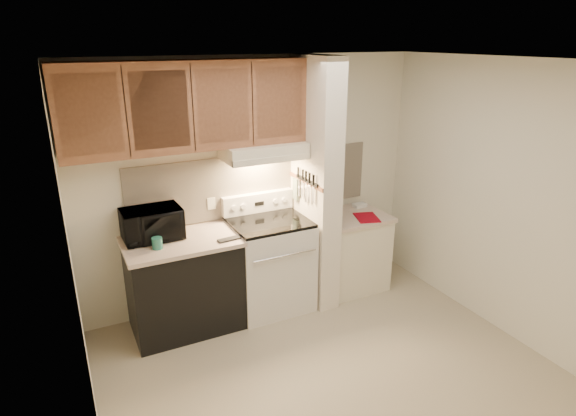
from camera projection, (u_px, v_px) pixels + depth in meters
floor at (327, 369)px, 4.07m from camera, size 3.60×3.60×0.00m
ceiling at (337, 61)px, 3.23m from camera, size 3.60×3.60×0.00m
wall_back at (255, 182)px, 4.91m from camera, size 3.60×2.50×0.02m
wall_left at (75, 284)px, 2.90m from camera, size 0.02×3.00×2.50m
wall_right at (500, 199)px, 4.40m from camera, size 0.02×3.00×2.50m
backsplash at (256, 184)px, 4.91m from camera, size 2.60×0.02×0.63m
range_body at (270, 265)px, 4.89m from camera, size 0.76×0.65×0.92m
oven_window at (283, 275)px, 4.61m from camera, size 0.50×0.01×0.30m
oven_handle at (285, 256)px, 4.50m from camera, size 0.65×0.02×0.02m
cooktop at (269, 222)px, 4.73m from camera, size 0.74×0.64×0.03m
range_backguard at (258, 202)px, 4.93m from camera, size 0.76×0.08×0.20m
range_display at (259, 204)px, 4.90m from camera, size 0.10×0.01×0.04m
range_knob_left_outer at (234, 208)px, 4.78m from camera, size 0.05×0.02×0.05m
range_knob_left_inner at (243, 206)px, 4.82m from camera, size 0.05×0.02×0.05m
range_knob_right_inner at (275, 201)px, 4.97m from camera, size 0.05×0.02×0.05m
range_knob_right_outer at (284, 200)px, 5.01m from camera, size 0.05×0.02×0.05m
dishwasher_front at (185, 286)px, 4.54m from camera, size 1.00×0.63×0.87m
left_countertop at (181, 242)px, 4.38m from camera, size 1.04×0.67×0.04m
spoon_rest at (230, 239)px, 4.37m from camera, size 0.23×0.09×0.02m
teal_jar at (157, 243)px, 4.18m from camera, size 0.11×0.11×0.10m
outlet at (211, 204)px, 4.74m from camera, size 0.08×0.01×0.12m
microwave at (152, 224)px, 4.36m from camera, size 0.53×0.37×0.29m
partition_pillar at (315, 185)px, 4.83m from camera, size 0.22×0.70×2.50m
pillar_trim at (305, 181)px, 4.77m from camera, size 0.01×0.70×0.04m
knife_strip at (307, 181)px, 4.72m from camera, size 0.02×0.42×0.04m
knife_blade_a at (313, 195)px, 4.62m from camera, size 0.01×0.03×0.16m
knife_handle_a at (314, 180)px, 4.57m from camera, size 0.02×0.02×0.10m
knife_blade_b at (309, 194)px, 4.69m from camera, size 0.01×0.04×0.18m
knife_handle_b at (310, 178)px, 4.64m from camera, size 0.02×0.02×0.10m
knife_blade_c at (306, 193)px, 4.75m from camera, size 0.01×0.04×0.20m
knife_handle_c at (306, 176)px, 4.70m from camera, size 0.02×0.02×0.10m
knife_blade_d at (302, 188)px, 4.81m from camera, size 0.01×0.04×0.16m
knife_handle_d at (303, 174)px, 4.75m from camera, size 0.02×0.02×0.10m
knife_blade_e at (299, 187)px, 4.88m from camera, size 0.01×0.04×0.18m
knife_handle_e at (298, 172)px, 4.84m from camera, size 0.02×0.02×0.10m
oven_mitt at (296, 189)px, 4.95m from camera, size 0.03×0.09×0.22m
right_cab_base at (350, 252)px, 5.31m from camera, size 0.70×0.60×0.81m
right_countertop at (352, 217)px, 5.17m from camera, size 0.74×0.64×0.04m
red_folder at (367, 218)px, 5.07m from camera, size 0.31×0.36×0.01m
white_box at (359, 205)px, 5.40m from camera, size 0.15×0.11×0.04m
range_hood at (263, 151)px, 4.60m from camera, size 0.78×0.44×0.15m
hood_lip at (272, 160)px, 4.44m from camera, size 0.78×0.04×0.06m
upper_cabinets at (188, 106)px, 4.20m from camera, size 2.18×0.33×0.77m
cab_door_a at (89, 115)px, 3.72m from camera, size 0.46×0.01×0.63m
cab_gap_a at (126, 112)px, 3.83m from camera, size 0.01×0.01×0.73m
cab_door_b at (160, 110)px, 3.95m from camera, size 0.46×0.01×0.63m
cab_gap_b at (193, 108)px, 4.06m from camera, size 0.01×0.01×0.73m
cab_door_c at (223, 106)px, 4.18m from camera, size 0.46×0.01×0.63m
cab_gap_c at (252, 104)px, 4.29m from camera, size 0.01×0.01×0.73m
cab_door_d at (280, 102)px, 4.40m from camera, size 0.46×0.01×0.63m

